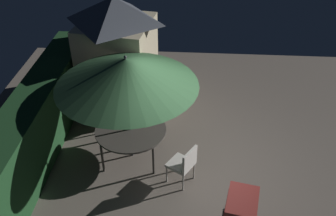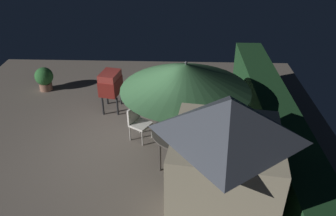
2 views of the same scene
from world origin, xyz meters
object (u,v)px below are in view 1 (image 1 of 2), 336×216
object	(u,v)px
chair_near_shed	(102,107)
chair_far_side	(184,163)
garden_shed	(118,51)
patio_umbrella	(126,72)
patio_table	(131,131)
person_in_red	(102,100)
bbq_grill	(240,214)

from	to	relation	value
chair_near_shed	chair_far_side	bearing A→B (deg)	-131.32
garden_shed	patio_umbrella	xyz separation A→B (m)	(-2.22, -0.63, 0.69)
patio_table	garden_shed	bearing A→B (deg)	15.81
garden_shed	patio_table	size ratio (longest dim) A/B	1.87
garden_shed	chair_near_shed	world-z (taller)	garden_shed
chair_far_side	person_in_red	world-z (taller)	person_in_red
bbq_grill	person_in_red	size ratio (longest dim) A/B	0.95
patio_table	chair_far_side	size ratio (longest dim) A/B	1.69
chair_far_side	patio_umbrella	bearing A→B (deg)	58.28
patio_table	person_in_red	world-z (taller)	person_in_red
patio_umbrella	chair_near_shed	xyz separation A→B (m)	(1.07, 0.87, -1.62)
bbq_grill	patio_table	bearing A→B (deg)	44.25
chair_near_shed	patio_table	bearing A→B (deg)	-140.88
chair_near_shed	chair_far_side	size ratio (longest dim) A/B	1.00
patio_umbrella	chair_far_side	world-z (taller)	patio_umbrella
bbq_grill	chair_near_shed	world-z (taller)	bbq_grill
person_in_red	patio_umbrella	bearing A→B (deg)	-140.88
garden_shed	chair_far_side	bearing A→B (deg)	-148.56
patio_umbrella	chair_near_shed	distance (m)	2.13
garden_shed	chair_far_side	xyz separation A→B (m)	(-2.95, -1.80, -0.93)
bbq_grill	person_in_red	xyz separation A→B (m)	(3.18, 2.93, -0.06)
bbq_grill	chair_near_shed	bearing A→B (deg)	42.64
patio_table	person_in_red	distance (m)	1.30
garden_shed	chair_near_shed	xyz separation A→B (m)	(-1.15, 0.24, -0.93)
bbq_grill	chair_near_shed	size ratio (longest dim) A/B	1.33
chair_near_shed	patio_umbrella	bearing A→B (deg)	-140.88
patio_umbrella	person_in_red	distance (m)	1.88
garden_shed	bbq_grill	world-z (taller)	garden_shed
garden_shed	patio_table	bearing A→B (deg)	-164.19
chair_far_side	person_in_red	bearing A→B (deg)	48.98
garden_shed	person_in_red	size ratio (longest dim) A/B	2.26
patio_table	person_in_red	size ratio (longest dim) A/B	1.21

